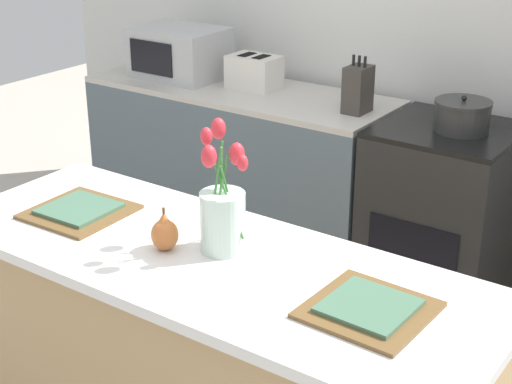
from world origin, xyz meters
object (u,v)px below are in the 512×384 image
(plate_setting_right, at_px, (369,308))
(toaster, at_px, (254,72))
(microwave, at_px, (180,53))
(stove_range, at_px, (440,220))
(knife_block, at_px, (358,89))
(plate_setting_left, at_px, (79,211))
(pear_figurine, at_px, (165,233))
(cooking_pot, at_px, (462,116))
(flower_vase, at_px, (223,212))

(plate_setting_right, relative_size, toaster, 1.12)
(toaster, height_order, microwave, microwave)
(plate_setting_right, bearing_deg, stove_range, 105.32)
(knife_block, bearing_deg, plate_setting_left, -96.91)
(plate_setting_left, distance_m, plate_setting_right, 1.08)
(pear_figurine, xyz_separation_m, cooking_pot, (0.29, 1.63, 0.01))
(flower_vase, relative_size, plate_setting_left, 1.25)
(plate_setting_left, xyz_separation_m, toaster, (-0.46, 1.65, 0.07))
(cooking_pot, bearing_deg, plate_setting_right, -76.56)
(pear_figurine, height_order, plate_setting_right, pear_figurine)
(microwave, bearing_deg, toaster, 5.54)
(plate_setting_left, relative_size, microwave, 0.65)
(cooking_pot, bearing_deg, flower_vase, -95.43)
(knife_block, bearing_deg, pear_figurine, -82.31)
(microwave, height_order, knife_block, same)
(stove_range, relative_size, toaster, 3.25)
(stove_range, height_order, knife_block, knife_block)
(plate_setting_left, height_order, toaster, toaster)
(flower_vase, height_order, knife_block, flower_vase)
(stove_range, relative_size, microwave, 1.89)
(plate_setting_left, bearing_deg, plate_setting_right, 0.00)
(pear_figurine, distance_m, plate_setting_left, 0.41)
(toaster, bearing_deg, pear_figurine, -62.83)
(cooking_pot, bearing_deg, microwave, 179.62)
(pear_figurine, xyz_separation_m, knife_block, (-0.22, 1.61, 0.05))
(stove_range, bearing_deg, plate_setting_right, -74.68)
(pear_figurine, bearing_deg, stove_range, 81.97)
(knife_block, bearing_deg, cooking_pot, 2.00)
(cooking_pot, relative_size, knife_block, 0.92)
(flower_vase, distance_m, pear_figurine, 0.19)
(pear_figurine, bearing_deg, toaster, 117.17)
(toaster, bearing_deg, knife_block, -6.50)
(plate_setting_left, bearing_deg, pear_figurine, -4.63)
(plate_setting_right, relative_size, microwave, 0.65)
(flower_vase, height_order, toaster, flower_vase)
(flower_vase, distance_m, toaster, 1.88)
(cooking_pot, bearing_deg, toaster, 177.23)
(stove_range, distance_m, cooking_pot, 0.53)
(plate_setting_right, bearing_deg, plate_setting_left, 180.00)
(flower_vase, distance_m, microwave, 2.13)
(pear_figurine, bearing_deg, cooking_pot, 79.90)
(flower_vase, bearing_deg, stove_range, 86.78)
(pear_figurine, distance_m, knife_block, 1.62)
(plate_setting_right, height_order, toaster, toaster)
(flower_vase, xyz_separation_m, cooking_pot, (0.15, 1.53, -0.06))
(toaster, bearing_deg, flower_vase, -57.51)
(flower_vase, relative_size, knife_block, 1.45)
(flower_vase, height_order, microwave, flower_vase)
(toaster, xyz_separation_m, knife_block, (0.65, -0.07, 0.03))
(flower_vase, relative_size, plate_setting_right, 1.25)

